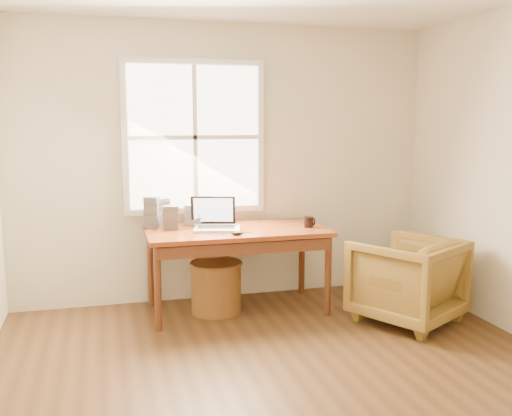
{
  "coord_description": "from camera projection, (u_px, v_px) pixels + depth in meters",
  "views": [
    {
      "loc": [
        -1.14,
        -3.05,
        1.7
      ],
      "look_at": [
        0.14,
        1.65,
        0.95
      ],
      "focal_mm": 40.0,
      "sensor_mm": 36.0,
      "label": 1
    }
  ],
  "objects": [
    {
      "name": "armchair",
      "position": [
        407.0,
        280.0,
        4.84
      ],
      "size": [
        1.07,
        1.08,
        0.73
      ],
      "primitive_type": "imported",
      "rotation": [
        0.0,
        0.0,
        3.66
      ],
      "color": "olive",
      "rests_on": "room_shell"
    },
    {
      "name": "coffee_mug",
      "position": [
        309.0,
        222.0,
        5.14
      ],
      "size": [
        0.11,
        0.11,
        0.1
      ],
      "primitive_type": "cylinder",
      "rotation": [
        0.0,
        0.0,
        0.29
      ],
      "color": "black",
      "rests_on": "desk"
    },
    {
      "name": "room_shell",
      "position": [
        295.0,
        186.0,
        3.41
      ],
      "size": [
        4.04,
        4.54,
        2.64
      ],
      "color": "#4E321A",
      "rests_on": "ground"
    },
    {
      "name": "wicker_stool",
      "position": [
        216.0,
        288.0,
        5.1
      ],
      "size": [
        0.52,
        0.52,
        0.45
      ],
      "primitive_type": "cylinder",
      "rotation": [
        0.0,
        0.0,
        0.18
      ],
      "color": "brown",
      "rests_on": "room_shell"
    },
    {
      "name": "laptop",
      "position": [
        217.0,
        215.0,
        4.98
      ],
      "size": [
        0.44,
        0.45,
        0.27
      ],
      "primitive_type": null,
      "rotation": [
        0.0,
        0.0,
        -0.26
      ],
      "color": "#BABDC1",
      "rests_on": "desk"
    },
    {
      "name": "cd_stack_b",
      "position": [
        171.0,
        218.0,
        5.03
      ],
      "size": [
        0.14,
        0.12,
        0.21
      ],
      "primitive_type": "cube",
      "rotation": [
        0.0,
        0.0,
        -0.05
      ],
      "color": "#29282E",
      "rests_on": "desk"
    },
    {
      "name": "cd_stack_c",
      "position": [
        152.0,
        212.0,
        5.11
      ],
      "size": [
        0.16,
        0.15,
        0.28
      ],
      "primitive_type": "cube",
      "rotation": [
        0.0,
        0.0,
        -0.4
      ],
      "color": "gray",
      "rests_on": "desk"
    },
    {
      "name": "cd_stack_d",
      "position": [
        194.0,
        215.0,
        5.24
      ],
      "size": [
        0.19,
        0.19,
        0.19
      ],
      "primitive_type": "cube",
      "rotation": [
        0.0,
        0.0,
        -0.43
      ],
      "color": "silver",
      "rests_on": "desk"
    },
    {
      "name": "mouse",
      "position": [
        237.0,
        233.0,
        4.79
      ],
      "size": [
        0.11,
        0.09,
        0.03
      ],
      "primitive_type": "ellipsoid",
      "rotation": [
        0.0,
        0.0,
        -0.41
      ],
      "color": "black",
      "rests_on": "desk"
    },
    {
      "name": "cd_stack_a",
      "position": [
        161.0,
        212.0,
        5.18
      ],
      "size": [
        0.16,
        0.15,
        0.26
      ],
      "primitive_type": "cube",
      "rotation": [
        0.0,
        0.0,
        0.37
      ],
      "color": "silver",
      "rests_on": "desk"
    },
    {
      "name": "desk",
      "position": [
        237.0,
        231.0,
        5.07
      ],
      "size": [
        1.6,
        0.8,
        0.04
      ],
      "primitive_type": "cube",
      "color": "brown",
      "rests_on": "room_shell"
    }
  ]
}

